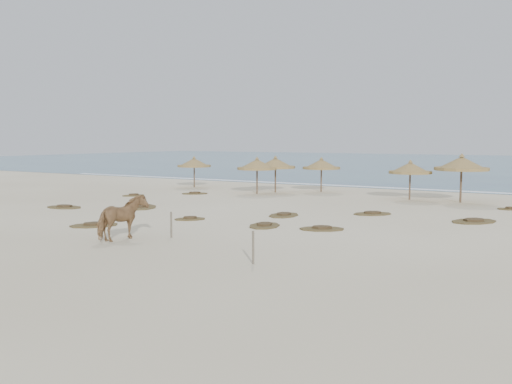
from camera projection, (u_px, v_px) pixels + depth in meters
The scene contains 24 objects.
ground at pixel (174, 231), 25.19m from camera, with size 160.00×160.00×0.00m, color beige.
ocean at pixel (482, 164), 88.95m from camera, with size 200.00×100.00×0.01m, color navy.
foam_line at pixel (375, 187), 47.29m from camera, with size 70.00×0.60×0.01m, color white.
palapa_0 at pixel (194, 163), 47.24m from camera, with size 2.98×2.98×2.60m.
palapa_1 at pixel (257, 165), 41.66m from camera, with size 3.29×3.29×2.73m.
palapa_2 at pixel (275, 164), 42.74m from camera, with size 3.76×3.76×2.78m.
palapa_3 at pixel (321, 165), 43.17m from camera, with size 3.50×3.50×2.66m.
palapa_4 at pixel (410, 169), 37.65m from camera, with size 3.16×3.16×2.66m.
palapa_5 at pixel (462, 164), 35.92m from camera, with size 3.39×3.39×3.13m.
horse at pixel (122, 218), 22.75m from camera, with size 0.97×2.12×1.79m, color #9A7346.
fence_post_near at pixel (171, 225), 23.34m from camera, with size 0.08×0.08×1.07m, color #675F4D.
fence_post_far at pixel (253, 247), 18.46m from camera, with size 0.08×0.08×1.09m, color #675F4D.
scrub_0 at pixel (64, 207), 33.44m from camera, with size 2.41×1.67×0.16m.
scrub_1 at pixel (141, 207), 33.51m from camera, with size 3.24×3.40×0.16m.
scrub_2 at pixel (190, 219), 28.57m from camera, with size 1.82×1.84×0.16m.
scrub_3 at pixel (284, 215), 29.96m from camera, with size 1.68×2.35×0.16m.
scrub_4 at pixel (322, 228), 25.45m from camera, with size 2.42×2.17×0.16m.
scrub_5 at pixel (474, 221), 27.75m from camera, with size 2.70×3.02×0.16m.
scrub_6 at pixel (195, 193), 41.68m from camera, with size 2.25×2.20×0.16m.
scrub_7 at pixel (372, 213), 30.52m from camera, with size 2.48×2.49×0.16m.
scrub_8 at pixel (133, 195), 40.30m from camera, with size 1.66×1.92×0.16m.
scrub_9 at pixel (264, 225), 26.39m from camera, with size 1.90×2.41×0.16m.
scrub_10 at pixel (511, 209), 32.53m from camera, with size 1.69×1.37×0.16m.
scrub_11 at pixel (94, 225), 26.52m from camera, with size 2.49×2.65×0.16m.
Camera 1 is at (16.08, -19.38, 4.08)m, focal length 40.00 mm.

